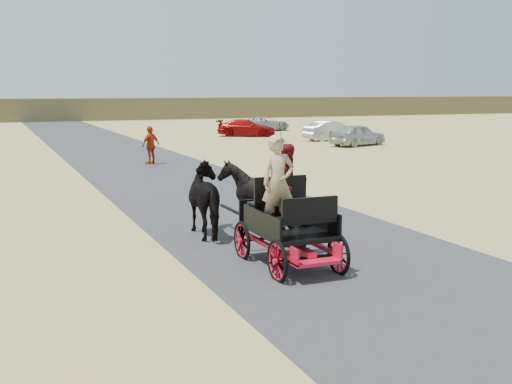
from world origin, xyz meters
name	(u,v)px	position (x,y,z in m)	size (l,w,h in m)	color
ground	(320,251)	(0.00, 0.00, 0.00)	(140.00, 140.00, 0.00)	tan
road	(320,250)	(0.00, 0.00, 0.01)	(6.00, 140.00, 0.01)	#38383A
ridge_far	(49,109)	(0.00, 62.00, 1.20)	(140.00, 6.00, 2.40)	brown
carriage	(288,247)	(-1.13, -0.78, 0.36)	(1.30, 2.40, 0.72)	black
horse_left	(211,200)	(-1.68, 2.22, 0.85)	(0.91, 2.01, 1.70)	black
horse_right	(255,197)	(-0.58, 2.22, 0.85)	(1.37, 1.54, 1.70)	black
driver_man	(278,183)	(-1.33, -0.73, 1.62)	(0.66, 0.43, 1.80)	tan
passenger_woman	(289,183)	(-0.83, -0.18, 1.51)	(0.77, 0.60, 1.58)	#660C0F
pedestrian	(151,145)	(0.46, 16.95, 0.86)	(1.01, 0.42, 1.73)	#AA2D13
car_a	(357,135)	(14.21, 21.61, 0.66)	(1.56, 3.89, 1.32)	#B2B2B7
car_b	(332,131)	(14.81, 25.80, 0.64)	(1.36, 3.91, 1.29)	#B2B2B7
car_c	(246,128)	(10.99, 31.54, 0.61)	(1.71, 4.21, 1.22)	maroon
car_d	(265,124)	(14.67, 36.58, 0.58)	(1.93, 4.18, 1.16)	#B2B2B7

